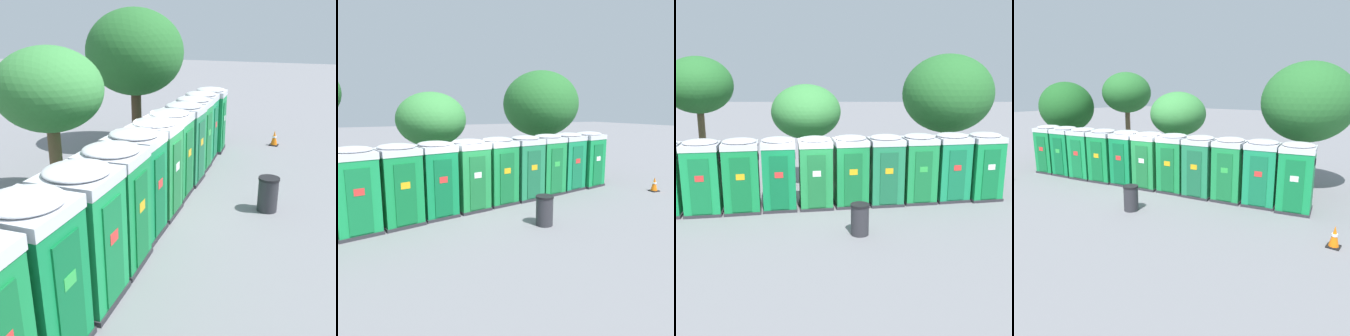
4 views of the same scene
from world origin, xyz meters
The scene contains 14 objects.
ground_plane centered at (0.00, 0.00, 0.00)m, with size 120.00×120.00×0.00m, color slate.
portapotty_2 centered at (-3.72, -0.84, 1.28)m, with size 1.40×1.38×2.54m.
portapotty_3 centered at (-2.47, -0.62, 1.28)m, with size 1.42×1.40×2.54m.
portapotty_4 centered at (-1.23, -0.35, 1.28)m, with size 1.34×1.36×2.54m.
portapotty_5 centered at (0.03, -0.17, 1.28)m, with size 1.34×1.36×2.54m.
portapotty_6 centered at (1.28, 0.07, 1.28)m, with size 1.36×1.37×2.54m.
portapotty_7 centered at (2.54, 0.22, 1.28)m, with size 1.37×1.36×2.54m.
portapotty_8 centered at (3.78, 0.47, 1.28)m, with size 1.35×1.36×2.54m.
portapotty_9 centered at (5.03, 0.71, 1.28)m, with size 1.44×1.41×2.54m.
portapotty_10 centered at (6.29, 0.83, 1.28)m, with size 1.44×1.42×2.54m.
street_tree_2 centered at (-0.53, 2.70, 3.11)m, with size 2.87×2.87×4.26m.
street_tree_3 centered at (5.58, 3.86, 3.80)m, with size 3.94×3.94×5.52m.
trash_can centered at (1.51, -2.76, 0.47)m, with size 0.56×0.56×0.94m.
traffic_cone centered at (8.18, -1.39, 0.31)m, with size 0.36×0.36×0.64m.
Camera 2 is at (-3.98, -10.89, 3.58)m, focal length 35.00 mm.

